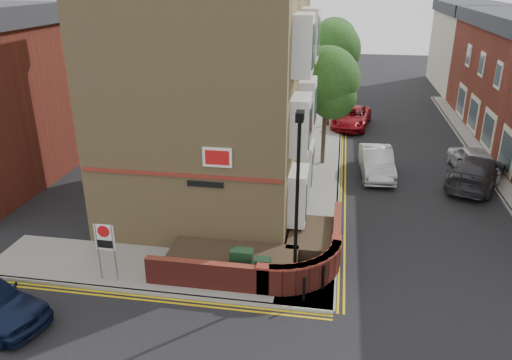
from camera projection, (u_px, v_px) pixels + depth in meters
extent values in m
plane|color=black|center=(243.00, 304.00, 16.80)|extent=(120.00, 120.00, 0.00)
cube|color=gray|center=(159.00, 269.00, 18.69)|extent=(13.00, 3.00, 0.12)
cube|color=gray|center=(324.00, 152.00, 31.06)|extent=(2.00, 32.00, 0.12)
cube|color=gray|center=(144.00, 292.00, 17.32)|extent=(13.00, 0.15, 0.12)
cube|color=gray|center=(340.00, 153.00, 30.91)|extent=(0.15, 32.00, 0.12)
cube|color=gray|center=(489.00, 179.00, 26.93)|extent=(0.15, 40.00, 0.12)
cube|color=gold|center=(142.00, 298.00, 17.12)|extent=(13.00, 0.28, 0.01)
cube|color=gold|center=(344.00, 154.00, 30.89)|extent=(0.28, 32.00, 0.01)
cube|color=#A48757|center=(211.00, 87.00, 22.43)|extent=(8.00, 10.00, 11.00)
cube|color=maroon|center=(179.00, 175.00, 18.72)|extent=(7.80, 0.06, 0.15)
cube|color=white|center=(217.00, 157.00, 18.17)|extent=(1.10, 0.05, 0.75)
cube|color=black|center=(205.00, 184.00, 18.67)|extent=(1.40, 0.04, 0.22)
cylinder|color=black|center=(297.00, 209.00, 16.47)|extent=(0.12, 0.12, 6.00)
cylinder|color=black|center=(294.00, 276.00, 17.45)|extent=(0.20, 0.20, 0.80)
cube|color=black|center=(300.00, 116.00, 15.27)|extent=(0.25, 0.50, 0.30)
cube|color=black|center=(242.00, 265.00, 17.76)|extent=(0.80, 0.45, 1.20)
cube|color=black|center=(263.00, 272.00, 17.38)|extent=(0.55, 0.40, 1.10)
cylinder|color=black|center=(304.00, 289.00, 16.64)|extent=(0.11, 0.11, 0.90)
cylinder|color=black|center=(323.00, 277.00, 17.28)|extent=(0.11, 0.11, 0.90)
cylinder|color=slate|center=(99.00, 252.00, 17.62)|extent=(0.06, 0.06, 2.20)
cylinder|color=slate|center=(115.00, 253.00, 17.53)|extent=(0.06, 0.06, 2.20)
cube|color=white|center=(105.00, 237.00, 17.34)|extent=(0.72, 0.04, 1.00)
cylinder|color=red|center=(103.00, 231.00, 17.22)|extent=(0.44, 0.02, 0.44)
cube|color=beige|center=(466.00, 52.00, 47.89)|extent=(5.00, 12.00, 7.00)
cube|color=#26272D|center=(473.00, 8.00, 46.37)|extent=(5.40, 12.40, 1.00)
cylinder|color=#382B1E|center=(324.00, 125.00, 28.35)|extent=(0.24, 0.24, 4.55)
sphere|color=#254818|center=(327.00, 79.00, 27.37)|extent=(3.64, 3.64, 3.64)
sphere|color=#254818|center=(333.00, 96.00, 27.35)|extent=(2.60, 2.60, 2.60)
sphere|color=#254818|center=(321.00, 86.00, 27.95)|extent=(2.86, 2.86, 2.86)
cylinder|color=#382B1E|center=(329.00, 91.00, 35.56)|extent=(0.24, 0.24, 5.04)
sphere|color=#254818|center=(332.00, 50.00, 34.46)|extent=(4.03, 4.03, 4.03)
sphere|color=#254818|center=(336.00, 64.00, 34.48)|extent=(2.88, 2.88, 2.88)
sphere|color=#254818|center=(327.00, 56.00, 35.07)|extent=(3.17, 3.17, 3.17)
cylinder|color=#382B1E|center=(332.00, 73.00, 42.91)|extent=(0.24, 0.24, 4.76)
sphere|color=#254818|center=(334.00, 40.00, 41.88)|extent=(3.81, 3.81, 3.81)
sphere|color=#254818|center=(338.00, 52.00, 41.88)|extent=(2.72, 2.72, 2.72)
sphere|color=#254818|center=(330.00, 46.00, 42.47)|extent=(2.99, 2.99, 2.99)
cylinder|color=black|center=(335.00, 95.00, 38.58)|extent=(0.10, 0.10, 3.20)
imported|color=black|center=(337.00, 67.00, 37.78)|extent=(0.20, 0.16, 1.00)
imported|color=#B0B1B8|center=(377.00, 162.00, 27.39)|extent=(1.88, 4.73, 1.53)
imported|color=maroon|center=(351.00, 117.00, 36.26)|extent=(3.18, 5.53, 1.45)
imported|color=#2E2D32|center=(476.00, 171.00, 26.03)|extent=(4.25, 5.87, 1.58)
imported|color=silver|center=(473.00, 160.00, 27.68)|extent=(2.20, 4.74, 1.57)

